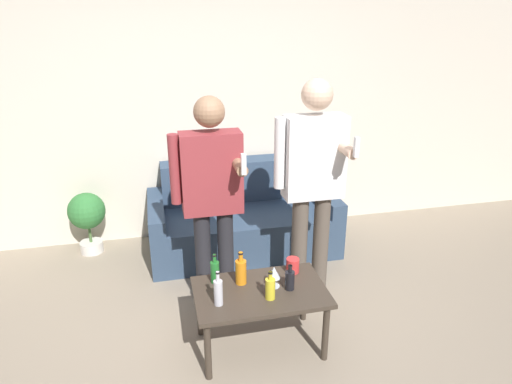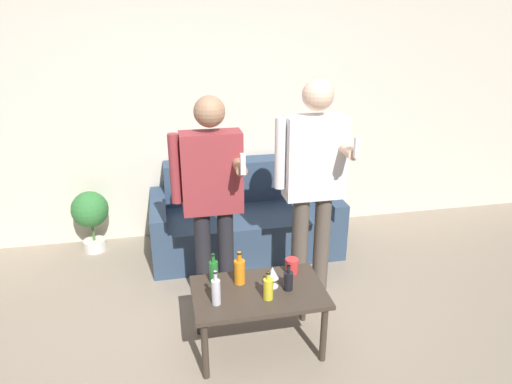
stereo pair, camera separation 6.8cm
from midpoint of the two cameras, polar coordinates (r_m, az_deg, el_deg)
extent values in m
plane|color=gray|center=(3.12, -0.98, -22.02)|extent=(16.00, 16.00, 0.00)
cube|color=beige|center=(4.47, -6.37, 11.12)|extent=(8.00, 0.06, 2.70)
cube|color=#334760|center=(4.30, -0.63, -5.38)|extent=(1.46, 0.62, 0.40)
cube|color=#334760|center=(4.61, -1.68, -0.74)|extent=(1.46, 0.24, 0.81)
cube|color=#334760|center=(4.32, -11.49, -4.69)|extent=(0.14, 0.86, 0.54)
cube|color=#334760|center=(4.58, 8.97, -2.93)|extent=(0.14, 0.86, 0.54)
cube|color=#3D3328|center=(3.07, 0.99, -12.42)|extent=(0.87, 0.54, 0.03)
cylinder|color=#3D3328|center=(2.99, -5.70, -19.09)|extent=(0.04, 0.04, 0.42)
cylinder|color=#3D3328|center=(3.13, 9.09, -17.09)|extent=(0.04, 0.04, 0.42)
cylinder|color=#3D3328|center=(3.33, -6.56, -14.25)|extent=(0.04, 0.04, 0.42)
cylinder|color=#3D3328|center=(3.46, 6.54, -12.74)|extent=(0.04, 0.04, 0.42)
cylinder|color=silver|center=(2.90, -4.33, -12.39)|extent=(0.06, 0.06, 0.17)
cylinder|color=silver|center=(2.83, -4.40, -10.43)|extent=(0.02, 0.02, 0.07)
cylinder|color=black|center=(2.82, -4.42, -9.97)|extent=(0.02, 0.02, 0.01)
cylinder|color=orange|center=(3.09, -1.43, -9.96)|extent=(0.07, 0.07, 0.17)
cylinder|color=orange|center=(3.03, -1.45, -8.08)|extent=(0.03, 0.03, 0.07)
cylinder|color=black|center=(3.02, -1.46, -7.64)|extent=(0.03, 0.03, 0.01)
cylinder|color=yellow|center=(2.95, 2.21, -12.03)|extent=(0.06, 0.06, 0.14)
cylinder|color=yellow|center=(2.89, 2.23, -10.43)|extent=(0.02, 0.02, 0.05)
cylinder|color=black|center=(2.88, 2.24, -10.07)|extent=(0.03, 0.03, 0.01)
cylinder|color=black|center=(3.05, 4.69, -11.01)|extent=(0.06, 0.06, 0.13)
cylinder|color=black|center=(3.00, 4.74, -9.57)|extent=(0.02, 0.02, 0.05)
cylinder|color=black|center=(2.99, 4.75, -9.26)|extent=(0.03, 0.03, 0.01)
cylinder|color=#23752D|center=(3.12, -4.67, -9.91)|extent=(0.06, 0.06, 0.15)
cylinder|color=#23752D|center=(3.06, -4.73, -8.23)|extent=(0.02, 0.02, 0.06)
cylinder|color=black|center=(3.05, -4.75, -7.84)|extent=(0.03, 0.03, 0.01)
cylinder|color=silver|center=(3.10, 2.68, -11.68)|extent=(0.08, 0.08, 0.01)
cylinder|color=silver|center=(3.08, 2.69, -11.17)|extent=(0.01, 0.01, 0.06)
cone|color=silver|center=(3.04, 2.72, -10.04)|extent=(0.08, 0.08, 0.08)
cylinder|color=red|center=(3.23, 5.11, -9.17)|extent=(0.09, 0.09, 0.10)
cylinder|color=#232328|center=(3.54, -6.02, -8.30)|extent=(0.12, 0.12, 0.79)
cylinder|color=#232328|center=(3.56, -3.22, -8.05)|extent=(0.12, 0.12, 0.79)
cube|color=#933338|center=(3.26, -4.98, 2.43)|extent=(0.43, 0.19, 0.59)
sphere|color=#9E7556|center=(3.15, -5.23, 9.98)|extent=(0.22, 0.22, 0.22)
cylinder|color=#933338|center=(3.23, -9.51, 2.85)|extent=(0.08, 0.08, 0.50)
cylinder|color=#9E7556|center=(3.13, -1.57, 3.39)|extent=(0.08, 0.27, 0.08)
cube|color=white|center=(2.96, -1.01, 3.52)|extent=(0.03, 0.03, 0.14)
cylinder|color=brown|center=(3.67, 6.02, -6.72)|extent=(0.13, 0.13, 0.83)
cylinder|color=brown|center=(3.73, 8.69, -6.41)|extent=(0.13, 0.13, 0.83)
cube|color=white|center=(3.42, 7.94, 4.29)|extent=(0.45, 0.20, 0.63)
sphere|color=beige|center=(3.31, 8.36, 11.94)|extent=(0.23, 0.23, 0.23)
cylinder|color=white|center=(3.33, 3.62, 4.82)|extent=(0.08, 0.08, 0.53)
cylinder|color=beige|center=(3.33, 11.78, 5.25)|extent=(0.08, 0.29, 0.08)
cube|color=white|center=(3.16, 13.07, 5.42)|extent=(0.03, 0.03, 0.14)
cylinder|color=silver|center=(4.70, -19.09, -6.26)|extent=(0.21, 0.21, 0.10)
cylinder|color=#476B38|center=(4.63, -19.32, -4.57)|extent=(0.03, 0.03, 0.20)
sphere|color=#337A38|center=(4.54, -19.66, -2.05)|extent=(0.34, 0.34, 0.34)
camera|label=1|loc=(0.03, -89.41, 0.23)|focal=32.00mm
camera|label=2|loc=(0.03, 90.59, -0.23)|focal=32.00mm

